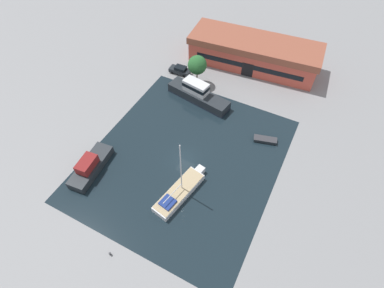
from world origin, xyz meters
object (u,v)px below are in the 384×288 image
at_px(warehouse_building, 254,53).
at_px(sailboat_moored, 180,192).
at_px(parked_car, 180,70).
at_px(cabin_boat, 90,166).
at_px(motor_cruiser, 198,94).
at_px(quay_tree_near_building, 197,65).
at_px(small_dinghy, 265,140).

height_order(warehouse_building, sailboat_moored, sailboat_moored).
bearing_deg(parked_car, cabin_boat, 176.06).
relative_size(warehouse_building, sailboat_moored, 2.48).
bearing_deg(parked_car, motor_cruiser, -131.08).
bearing_deg(warehouse_building, sailboat_moored, -92.59).
xyz_separation_m(warehouse_building, parked_car, (-12.47, -10.00, -2.11)).
xyz_separation_m(sailboat_moored, motor_cruiser, (-7.06, 20.04, 0.79)).
height_order(quay_tree_near_building, motor_cruiser, quay_tree_near_building).
bearing_deg(quay_tree_near_building, parked_car, 166.17).
distance_m(sailboat_moored, small_dinghy, 17.86).
xyz_separation_m(warehouse_building, small_dinghy, (9.65, -19.67, -2.61)).
height_order(small_dinghy, cabin_boat, cabin_boat).
distance_m(sailboat_moored, cabin_boat, 14.95).
relative_size(quay_tree_near_building, small_dinghy, 1.50).
bearing_deg(cabin_boat, motor_cruiser, 65.38).
bearing_deg(warehouse_building, small_dinghy, -69.01).
relative_size(parked_car, small_dinghy, 1.09).
xyz_separation_m(quay_tree_near_building, parked_car, (-4.60, 1.13, -3.54)).
relative_size(parked_car, sailboat_moored, 0.40).
bearing_deg(cabin_boat, small_dinghy, 33.23).
relative_size(quay_tree_near_building, parked_car, 1.38).
bearing_deg(cabin_boat, sailboat_moored, 4.25).
distance_m(warehouse_building, parked_car, 16.12).
relative_size(warehouse_building, motor_cruiser, 2.10).
bearing_deg(warehouse_building, parked_car, -146.42).
bearing_deg(warehouse_building, motor_cruiser, -114.52).
height_order(parked_car, small_dinghy, parked_car).
bearing_deg(small_dinghy, sailboat_moored, 137.94).
xyz_separation_m(parked_car, cabin_boat, (-0.65, -28.26, 0.18)).
distance_m(motor_cruiser, small_dinghy, 15.71).
distance_m(parked_car, small_dinghy, 24.14).
xyz_separation_m(warehouse_building, motor_cruiser, (-5.47, -15.56, -1.50)).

